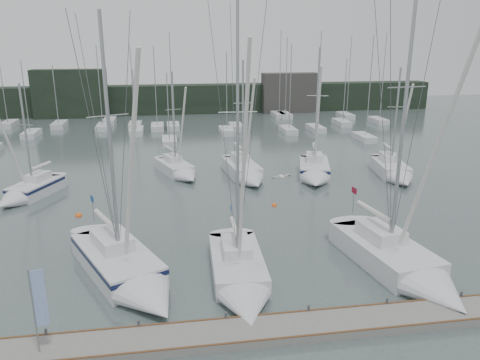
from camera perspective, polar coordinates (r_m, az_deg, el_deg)
name	(u,v)px	position (r m, az deg, el deg)	size (l,w,h in m)	color
ground	(252,280)	(26.66, 1.50, -12.10)	(160.00, 160.00, 0.00)	#485856
dock	(272,330)	(22.40, 3.95, -17.76)	(24.00, 2.00, 0.40)	#62625D
far_treeline	(189,99)	(85.66, -6.19, 9.80)	(90.00, 4.00, 5.00)	black
far_building_left	(70,94)	(84.85, -19.96, 9.86)	(12.00, 3.00, 8.00)	black
far_building_right	(290,93)	(86.39, 6.07, 10.53)	(10.00, 3.00, 7.00)	#3A3836
mast_forest	(201,126)	(69.90, -4.75, 6.58)	(58.82, 24.87, 14.86)	silver
sailboat_near_left	(130,274)	(26.58, -13.31, -11.10)	(7.26, 10.78, 15.38)	silver
sailboat_near_center	(241,281)	(25.50, 0.15, -12.22)	(3.25, 9.68, 15.83)	silver
sailboat_near_right	(408,269)	(28.06, 19.75, -10.14)	(4.86, 10.88, 17.70)	silver
sailboat_mid_a	(26,193)	(42.97, -24.61, -1.41)	(5.03, 7.47, 10.23)	silver
sailboat_mid_b	(180,171)	(45.90, -7.35, 1.08)	(4.67, 7.71, 10.68)	silver
sailboat_mid_c	(246,173)	(44.40, 0.73, 0.80)	(3.56, 8.54, 11.86)	silver
sailboat_mid_d	(314,173)	(45.17, 9.07, 0.90)	(4.83, 8.39, 13.06)	silver
sailboat_mid_e	(395,173)	(47.21, 18.33, 0.86)	(3.79, 8.41, 11.19)	silver
buoy_b	(274,206)	(37.80, 4.20, -3.15)	(0.46, 0.46, 0.46)	#EA5514
buoy_c	(79,216)	(37.62, -19.08, -4.17)	(0.53, 0.53, 0.53)	#EA5514
dock_banner	(38,303)	(21.22, -23.44, -13.60)	(0.57, 0.18, 3.80)	#93969A
seagull	(281,176)	(22.30, 5.06, 0.44)	(0.91, 0.45, 0.18)	silver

